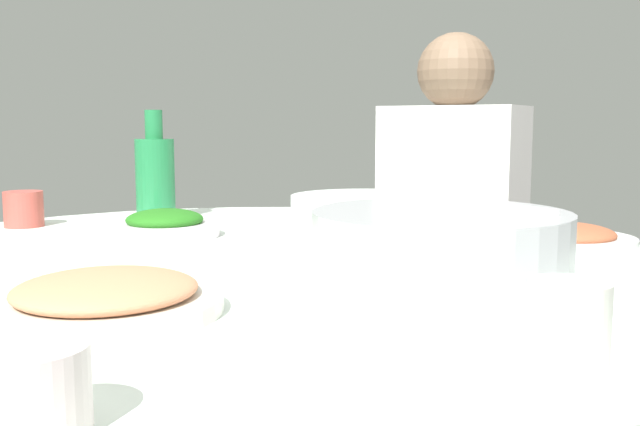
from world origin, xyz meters
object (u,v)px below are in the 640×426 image
(rice_bowl, at_px, (440,247))
(tea_cup_near, at_px, (24,209))
(tea_cup_side, at_px, (568,321))
(diner_left, at_px, (452,210))
(dish_stirfry, at_px, (566,240))
(soup_bowl, at_px, (366,211))
(dish_shrimp, at_px, (106,297))
(dish_greens, at_px, (165,225))
(green_bottle, at_px, (155,176))
(tea_cup_far, at_px, (32,391))
(stool_for_diner_left, at_px, (448,410))
(round_dining_table, at_px, (240,357))

(rice_bowl, distance_m, tea_cup_near, 0.88)
(tea_cup_near, relative_size, tea_cup_side, 1.07)
(tea_cup_near, height_order, diner_left, diner_left)
(dish_stirfry, bearing_deg, soup_bowl, 80.76)
(dish_shrimp, relative_size, dish_greens, 1.28)
(green_bottle, bearing_deg, dish_greens, -125.87)
(tea_cup_far, bearing_deg, dish_stirfry, -3.51)
(soup_bowl, height_order, stool_for_diner_left, soup_bowl)
(stool_for_diner_left, relative_size, diner_left, 0.56)
(soup_bowl, bearing_deg, tea_cup_near, 129.95)
(dish_stirfry, distance_m, tea_cup_far, 0.86)
(tea_cup_far, bearing_deg, round_dining_table, 31.10)
(round_dining_table, relative_size, tea_cup_near, 18.00)
(round_dining_table, distance_m, green_bottle, 0.54)
(round_dining_table, distance_m, dish_greens, 0.31)
(rice_bowl, relative_size, tea_cup_side, 4.59)
(dish_shrimp, height_order, tea_cup_side, tea_cup_side)
(soup_bowl, relative_size, dish_shrimp, 1.22)
(round_dining_table, bearing_deg, dish_stirfry, -45.53)
(green_bottle, relative_size, tea_cup_near, 3.06)
(round_dining_table, height_order, soup_bowl, soup_bowl)
(tea_cup_near, relative_size, stool_for_diner_left, 0.17)
(rice_bowl, bearing_deg, stool_for_diner_left, 25.94)
(rice_bowl, relative_size, dish_stirfry, 1.52)
(rice_bowl, xyz_separation_m, tea_cup_side, (-0.18, -0.22, -0.01))
(dish_greens, bearing_deg, diner_left, -10.33)
(rice_bowl, distance_m, diner_left, 0.96)
(tea_cup_far, bearing_deg, soup_bowl, 21.38)
(dish_stirfry, height_order, tea_cup_near, tea_cup_near)
(tea_cup_side, bearing_deg, tea_cup_near, 82.43)
(round_dining_table, relative_size, dish_greens, 6.92)
(soup_bowl, height_order, dish_shrimp, soup_bowl)
(green_bottle, bearing_deg, dish_shrimp, -133.77)
(tea_cup_far, bearing_deg, dish_greens, 43.71)
(tea_cup_far, distance_m, diner_left, 1.46)
(rice_bowl, xyz_separation_m, green_bottle, (0.18, 0.74, 0.04))
(dish_stirfry, relative_size, tea_cup_far, 2.82)
(dish_greens, bearing_deg, soup_bowl, -30.07)
(green_bottle, height_order, diner_left, diner_left)
(tea_cup_near, height_order, stool_for_diner_left, tea_cup_near)
(dish_shrimp, relative_size, dish_stirfry, 1.17)
(dish_stirfry, height_order, tea_cup_side, tea_cup_side)
(tea_cup_far, bearing_deg, stool_for_diner_left, 16.45)
(soup_bowl, xyz_separation_m, tea_cup_far, (-0.93, -0.36, 0.00))
(dish_shrimp, xyz_separation_m, diner_left, (1.19, 0.20, -0.04))
(rice_bowl, xyz_separation_m, tea_cup_far, (-0.54, 0.00, -0.02))
(dish_greens, xyz_separation_m, tea_cup_side, (-0.23, -0.78, 0.01))
(tea_cup_near, distance_m, tea_cup_side, 1.10)
(round_dining_table, bearing_deg, stool_for_diner_left, 6.82)
(tea_cup_side, bearing_deg, dish_shrimp, 108.83)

